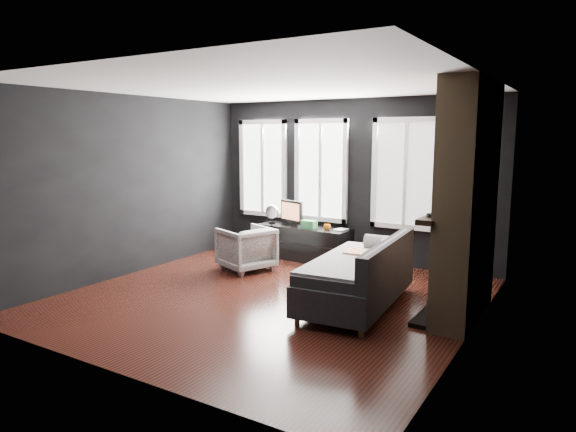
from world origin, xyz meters
The scene contains 18 objects.
floor centered at (0.00, 0.00, 0.00)m, with size 5.00×5.00×0.00m, color black.
ceiling centered at (0.00, 0.00, 2.70)m, with size 5.00×5.00×0.00m, color white.
wall_back centered at (0.00, 2.50, 1.35)m, with size 5.00×0.02×2.70m, color black.
wall_left centered at (-2.50, 0.00, 1.35)m, with size 0.02×5.00×2.70m, color black.
wall_right centered at (2.50, 0.00, 1.35)m, with size 0.02×5.00×2.70m, color black.
windows centered at (-0.45, 2.46, 2.38)m, with size 4.00×0.16×1.76m, color white, non-canonical shape.
fireplace centered at (2.30, 0.60, 1.35)m, with size 0.70×1.62×2.70m, color #93724C, non-canonical shape.
sofa centered at (1.10, 0.28, 0.44)m, with size 1.01×2.02×0.87m, color black, non-canonical shape.
stripe_pillow centered at (1.29, 0.76, 0.63)m, with size 0.08×0.34×0.34m, color gray.
armchair centered at (-1.10, 1.01, 0.38)m, with size 0.73×0.69×0.75m, color white.
media_console centered at (-0.67, 2.10, 0.28)m, with size 1.65×0.51×0.57m, color black, non-canonical shape.
monitor centered at (-0.94, 2.13, 0.81)m, with size 0.54×0.12×0.48m, color black, non-canonical shape.
desk_fan centered at (-1.33, 2.11, 0.73)m, with size 0.23×0.23×0.33m, color #AAAAAA, non-canonical shape.
mug centered at (-0.20, 2.04, 0.62)m, with size 0.11×0.09×0.11m, color #CB6209.
book centered at (-0.08, 2.14, 0.68)m, with size 0.17×0.02×0.23m, color #B9A790.
storage_box centered at (-0.52, 2.00, 0.63)m, with size 0.24×0.15×0.13m, color #2B6B38.
mantel_vase centered at (2.05, 1.05, 1.32)m, with size 0.17×0.18×0.17m, color #CD8335.
mantel_clock centered at (2.05, 0.05, 1.25)m, with size 0.11×0.11×0.04m, color black.
Camera 1 is at (3.55, -5.38, 2.09)m, focal length 32.00 mm.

